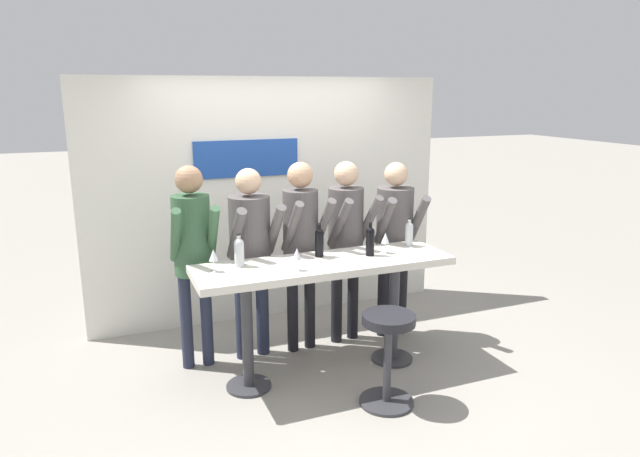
{
  "coord_description": "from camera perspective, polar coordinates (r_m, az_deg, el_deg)",
  "views": [
    {
      "loc": [
        -1.66,
        -4.05,
        2.32
      ],
      "look_at": [
        0.0,
        0.09,
        1.23
      ],
      "focal_mm": 32.0,
      "sensor_mm": 36.0,
      "label": 1
    }
  ],
  "objects": [
    {
      "name": "ground_plane",
      "position": [
        4.95,
        0.4,
        -14.2
      ],
      "size": [
        40.0,
        40.0,
        0.0
      ],
      "primitive_type": "plane",
      "color": "gray"
    },
    {
      "name": "back_wall",
      "position": [
        5.85,
        -5.0,
        2.91
      ],
      "size": [
        3.7,
        0.12,
        2.44
      ],
      "color": "silver",
      "rests_on": "ground_plane"
    },
    {
      "name": "tasting_table",
      "position": [
        4.62,
        0.42,
        -5.21
      ],
      "size": [
        2.1,
        0.6,
        0.98
      ],
      "color": "silver",
      "rests_on": "ground_plane"
    },
    {
      "name": "bar_stool",
      "position": [
        4.34,
        6.82,
        -11.48
      ],
      "size": [
        0.41,
        0.41,
        0.72
      ],
      "color": "#333338",
      "rests_on": "ground_plane"
    },
    {
      "name": "person_far_left",
      "position": [
        4.78,
        -12.64,
        -1.46
      ],
      "size": [
        0.38,
        0.51,
        1.73
      ],
      "rotation": [
        0.0,
        0.0,
        -0.03
      ],
      "color": "#23283D",
      "rests_on": "ground_plane"
    },
    {
      "name": "person_left",
      "position": [
        4.9,
        -6.97,
        -1.44
      ],
      "size": [
        0.45,
        0.55,
        1.68
      ],
      "rotation": [
        0.0,
        0.0,
        0.08
      ],
      "color": "#23283D",
      "rests_on": "ground_plane"
    },
    {
      "name": "person_center_left",
      "position": [
        4.99,
        -1.9,
        -0.61
      ],
      "size": [
        0.39,
        0.53,
        1.72
      ],
      "rotation": [
        0.0,
        0.0,
        0.07
      ],
      "color": "black",
      "rests_on": "ground_plane"
    },
    {
      "name": "person_center",
      "position": [
        5.19,
        2.63,
        -0.25
      ],
      "size": [
        0.42,
        0.54,
        1.7
      ],
      "rotation": [
        0.0,
        0.0,
        0.11
      ],
      "color": "black",
      "rests_on": "ground_plane"
    },
    {
      "name": "person_center_right",
      "position": [
        5.36,
        7.49,
        -0.15
      ],
      "size": [
        0.44,
        0.55,
        1.68
      ],
      "rotation": [
        0.0,
        0.0,
        -0.1
      ],
      "color": "black",
      "rests_on": "ground_plane"
    },
    {
      "name": "wine_bottle_0",
      "position": [
        4.45,
        -8.09,
        -2.24
      ],
      "size": [
        0.08,
        0.08,
        0.27
      ],
      "color": "#B7BCC1",
      "rests_on": "tasting_table"
    },
    {
      "name": "wine_bottle_1",
      "position": [
        4.67,
        -0.07,
        -1.26
      ],
      "size": [
        0.07,
        0.07,
        0.29
      ],
      "color": "black",
      "rests_on": "tasting_table"
    },
    {
      "name": "wine_bottle_2",
      "position": [
        5.05,
        8.91,
        -0.43
      ],
      "size": [
        0.07,
        0.07,
        0.25
      ],
      "color": "#B7BCC1",
      "rests_on": "tasting_table"
    },
    {
      "name": "wine_bottle_3",
      "position": [
        4.71,
        5.04,
        -1.14
      ],
      "size": [
        0.07,
        0.07,
        0.29
      ],
      "color": "black",
      "rests_on": "tasting_table"
    },
    {
      "name": "wine_glass_0",
      "position": [
        4.31,
        -2.32,
        -2.63
      ],
      "size": [
        0.07,
        0.07,
        0.18
      ],
      "color": "silver",
      "rests_on": "tasting_table"
    },
    {
      "name": "wine_glass_1",
      "position": [
        4.79,
        6.55,
        -1.03
      ],
      "size": [
        0.07,
        0.07,
        0.18
      ],
      "color": "silver",
      "rests_on": "tasting_table"
    },
    {
      "name": "wine_glass_2",
      "position": [
        4.35,
        -10.61,
        -2.71
      ],
      "size": [
        0.07,
        0.07,
        0.18
      ],
      "color": "silver",
      "rests_on": "tasting_table"
    }
  ]
}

